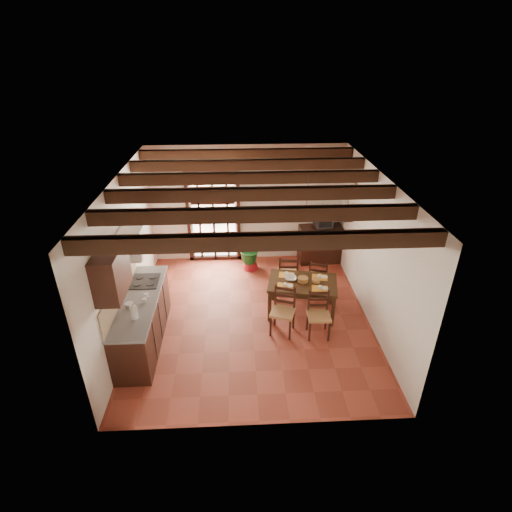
{
  "coord_description": "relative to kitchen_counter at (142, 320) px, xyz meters",
  "views": [
    {
      "loc": [
        -0.25,
        -6.33,
        4.78
      ],
      "look_at": [
        0.1,
        0.4,
        1.15
      ],
      "focal_mm": 28.0,
      "sensor_mm": 36.0,
      "label": 1
    }
  ],
  "objects": [
    {
      "name": "shelf_flowers",
      "position": [
        4.1,
        2.2,
        1.38
      ],
      "size": [
        0.14,
        0.14,
        0.36
      ],
      "color": "orange",
      "rests_on": "shelf_vase"
    },
    {
      "name": "potted_plant",
      "position": [
        2.01,
        2.5,
        0.1
      ],
      "size": [
        1.76,
        1.56,
        1.79
      ],
      "primitive_type": "imported",
      "rotation": [
        0.0,
        0.0,
        -0.12
      ],
      "color": "#144C19",
      "rests_on": "ground_plane"
    },
    {
      "name": "table_bowl",
      "position": [
        2.72,
        0.82,
        0.26
      ],
      "size": [
        0.25,
        0.25,
        0.05
      ],
      "primitive_type": "imported",
      "rotation": [
        0.0,
        0.0,
        -0.17
      ],
      "color": "white",
      "rests_on": "dining_table"
    },
    {
      "name": "kitchen_counter",
      "position": [
        0.0,
        0.0,
        0.0
      ],
      "size": [
        0.64,
        2.25,
        1.38
      ],
      "color": "black",
      "rests_on": "ground_plane"
    },
    {
      "name": "sideboard",
      "position": [
        3.73,
        2.83,
        -0.02
      ],
      "size": [
        1.1,
        0.55,
        0.91
      ],
      "primitive_type": "cube",
      "rotation": [
        0.0,
        0.0,
        0.07
      ],
      "color": "black",
      "rests_on": "ground_plane"
    },
    {
      "name": "upper_cabinet",
      "position": [
        -0.12,
        -0.7,
        1.38
      ],
      "size": [
        0.35,
        0.8,
        0.7
      ],
      "primitive_type": "cube",
      "color": "black",
      "rests_on": "room_shell"
    },
    {
      "name": "counter_items",
      "position": [
        0.0,
        0.09,
        0.49
      ],
      "size": [
        0.5,
        1.43,
        0.25
      ],
      "color": "black",
      "rests_on": "kitchen_counter"
    },
    {
      "name": "fuse_box",
      "position": [
        3.46,
        3.08,
        1.28
      ],
      "size": [
        0.25,
        0.03,
        0.32
      ],
      "primitive_type": "cube",
      "color": "white",
      "rests_on": "room_shell"
    },
    {
      "name": "wall_shelf",
      "position": [
        4.1,
        2.2,
        1.04
      ],
      "size": [
        0.2,
        0.42,
        0.2
      ],
      "color": "black",
      "rests_on": "room_shell"
    },
    {
      "name": "chair_near_right",
      "position": [
        3.14,
        0.02,
        -0.2
      ],
      "size": [
        0.42,
        0.4,
        0.87
      ],
      "rotation": [
        0.0,
        0.0,
        -0.03
      ],
      "color": "#AE7B49",
      "rests_on": "ground_plane"
    },
    {
      "name": "french_door",
      "position": [
        1.16,
        3.05,
        0.7
      ],
      "size": [
        1.26,
        0.11,
        2.32
      ],
      "color": "white",
      "rests_on": "ground_plane"
    },
    {
      "name": "chair_far_left",
      "position": [
        2.75,
        1.44,
        -0.19
      ],
      "size": [
        0.45,
        0.43,
        0.92
      ],
      "rotation": [
        0.0,
        0.0,
        3.07
      ],
      "color": "#AE7B49",
      "rests_on": "ground_plane"
    },
    {
      "name": "pendant_lamp",
      "position": [
        2.94,
        0.83,
        1.6
      ],
      "size": [
        0.36,
        0.36,
        0.84
      ],
      "color": "black",
      "rests_on": "room_shell"
    },
    {
      "name": "plant_pot",
      "position": [
        2.01,
        2.5,
        -0.36
      ],
      "size": [
        0.35,
        0.35,
        0.22
      ],
      "primitive_type": "cone",
      "color": "maroon",
      "rests_on": "ground_plane"
    },
    {
      "name": "room_shell",
      "position": [
        1.96,
        0.6,
        1.34
      ],
      "size": [
        4.52,
        5.02,
        2.81
      ],
      "color": "silver",
      "rests_on": "ground_plane"
    },
    {
      "name": "framed_picture",
      "position": [
        4.18,
        2.2,
        1.58
      ],
      "size": [
        0.03,
        0.32,
        0.32
      ],
      "color": "brown",
      "rests_on": "room_shell"
    },
    {
      "name": "range_hood",
      "position": [
        -0.09,
        0.55,
        1.26
      ],
      "size": [
        0.38,
        0.6,
        0.54
      ],
      "color": "white",
      "rests_on": "room_shell"
    },
    {
      "name": "ground_plane",
      "position": [
        1.96,
        0.6,
        -0.47
      ],
      "size": [
        5.0,
        5.0,
        0.0
      ],
      "primitive_type": "plane",
      "color": "maroon"
    },
    {
      "name": "chair_near_left",
      "position": [
        2.5,
        0.14,
        -0.19
      ],
      "size": [
        0.52,
        0.51,
        0.9
      ],
      "rotation": [
        0.0,
        0.0,
        -0.33
      ],
      "color": "#AE7B49",
      "rests_on": "ground_plane"
    },
    {
      "name": "table_setting",
      "position": [
        2.94,
        0.73,
        0.22
      ],
      "size": [
        0.95,
        0.63,
        0.09
      ],
      "rotation": [
        0.0,
        0.0,
        -0.19
      ],
      "color": "orange",
      "rests_on": "dining_table"
    },
    {
      "name": "shelf_vase",
      "position": [
        4.1,
        2.2,
        1.18
      ],
      "size": [
        0.15,
        0.15,
        0.15
      ],
      "primitive_type": "imported",
      "color": "#B2BFB2",
      "rests_on": "wall_shelf"
    },
    {
      "name": "ceiling_beams",
      "position": [
        1.96,
        0.6,
        2.22
      ],
      "size": [
        4.5,
        4.34,
        0.2
      ],
      "color": "black",
      "rests_on": "room_shell"
    },
    {
      "name": "chair_far_right",
      "position": [
        3.38,
        1.32,
        -0.2
      ],
      "size": [
        0.5,
        0.49,
        0.87
      ],
      "rotation": [
        0.0,
        0.0,
        2.8
      ],
      "color": "#AE7B49",
      "rests_on": "ground_plane"
    },
    {
      "name": "crt_tv",
      "position": [
        3.73,
        2.82,
        0.62
      ],
      "size": [
        0.43,
        0.4,
        0.33
      ],
      "rotation": [
        0.0,
        0.0,
        0.12
      ],
      "color": "black",
      "rests_on": "sideboard"
    },
    {
      "name": "dining_table",
      "position": [
        2.94,
        0.73,
        0.14
      ],
      "size": [
        1.44,
        1.07,
        0.71
      ],
      "rotation": [
        0.0,
        0.0,
        -0.19
      ],
      "color": "#322010",
      "rests_on": "ground_plane"
    }
  ]
}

